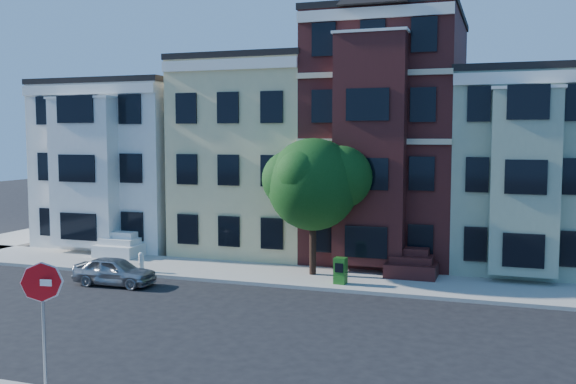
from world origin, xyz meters
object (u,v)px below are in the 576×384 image
(fire_hydrant, at_px, (141,264))
(street_tree, at_px, (313,191))
(parked_car, at_px, (115,271))
(newspaper_box, at_px, (340,271))
(stop_sign, at_px, (43,319))

(fire_hydrant, bearing_deg, street_tree, 14.80)
(parked_car, height_order, fire_hydrant, parked_car)
(street_tree, height_order, newspaper_box, street_tree)
(newspaper_box, xyz_separation_m, fire_hydrant, (-9.06, -0.60, -0.19))
(parked_car, relative_size, newspaper_box, 3.23)
(newspaper_box, height_order, fire_hydrant, newspaper_box)
(stop_sign, bearing_deg, street_tree, 71.93)
(parked_car, bearing_deg, newspaper_box, -75.04)
(parked_car, bearing_deg, stop_sign, -155.56)
(parked_car, distance_m, newspaper_box, 9.45)
(fire_hydrant, bearing_deg, parked_car, -90.03)
(street_tree, bearing_deg, newspaper_box, -40.67)
(parked_car, bearing_deg, street_tree, -62.99)
(street_tree, distance_m, fire_hydrant, 8.41)
(street_tree, xyz_separation_m, parked_car, (-7.46, -4.05, -3.26))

